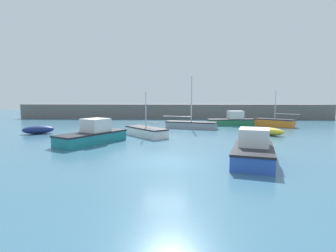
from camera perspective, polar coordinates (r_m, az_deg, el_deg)
The scene contains 12 objects.
ground_plane at distance 15.23m, azimuth -0.66°, elevation -7.96°, with size 120.00×120.00×0.20m, color #38667F.
harbor_breakwater at distance 45.55m, azimuth 1.40°, elevation 3.24°, with size 52.45×3.94×2.42m, color #66605B.
rowboat_blue_near at distance 27.01m, azimuth 21.09°, elevation -1.08°, with size 2.86×2.89×0.75m.
motorboat_with_cabin at distance 35.11m, azimuth 13.91°, elevation 1.22°, with size 6.48×2.57×1.87m.
sailboat_twin_hulled at distance 24.65m, azimuth -4.79°, elevation -1.23°, with size 4.46×4.83×4.12m.
fishing_dinghy_green at distance 32.23m, azimuth -15.24°, elevation 0.10°, with size 1.77×2.21×0.57m.
cabin_cruiser_white at distance 15.54m, azimuth 18.07°, elevation -5.07°, with size 3.46×5.34×1.88m.
sailboat_tall_mast at distance 30.84m, azimuth 5.05°, elevation 0.31°, with size 6.41×3.38×6.06m.
sailboat_short_mast at distance 35.23m, azimuth 22.18°, elevation 0.70°, with size 4.59×4.06×4.48m.
open_tender_yellow at distance 29.19m, azimuth -26.39°, elevation -0.73°, with size 3.12×2.41×0.82m.
motorboat_grey_hull at distance 21.71m, azimuth -16.04°, elevation -1.81°, with size 4.81×6.17×1.94m.
mooring_buoy_yellow at distance 29.04m, azimuth -5.06°, elevation -0.56°, with size 0.38×0.38×0.38m, color yellow.
Camera 1 is at (0.79, -14.74, 3.66)m, focal length 28.00 mm.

